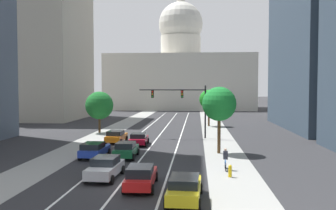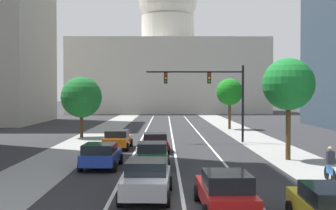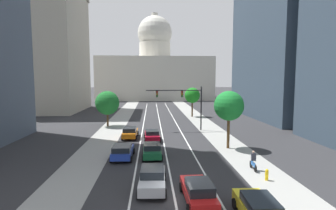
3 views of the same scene
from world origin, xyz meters
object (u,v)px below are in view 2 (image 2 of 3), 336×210
car_green (152,154)px  street_tree_far_right (288,85)px  car_yellow (332,209)px  traffic_signal_mast (212,87)px  car_crimson (155,142)px  car_orange (118,139)px  capitol_building (168,66)px  car_blue (101,155)px  cyclist (330,164)px  street_tree_mid_left (81,97)px  car_red (225,191)px  street_tree_mid_right (230,92)px  car_silver (147,179)px

car_green → street_tree_far_right: (8.75, 3.07, 4.12)m
car_yellow → traffic_signal_mast: traffic_signal_mast is taller
car_crimson → car_orange: car_orange is taller
car_crimson → capitol_building: bearing=-3.5°
traffic_signal_mast → car_blue: bearing=-119.0°
cyclist → capitol_building: bearing=6.6°
street_tree_far_right → traffic_signal_mast: bearing=109.5°
cyclist → street_tree_mid_left: (-16.26, 22.67, 3.10)m
car_green → cyclist: cyclist is taller
capitol_building → car_blue: capitol_building is taller
car_yellow → street_tree_far_right: size_ratio=0.71×
car_green → street_tree_mid_left: 20.05m
car_yellow → street_tree_mid_left: street_tree_mid_left is taller
traffic_signal_mast → car_red: bearing=-94.7°
cyclist → street_tree_mid_right: bearing=2.1°
car_green → car_yellow: 13.97m
car_silver → street_tree_mid_left: 27.35m
car_blue → car_yellow: (8.80, -12.43, 0.00)m
car_red → street_tree_far_right: size_ratio=0.73×
car_green → traffic_signal_mast: traffic_signal_mast is taller
street_tree_mid_right → car_red: bearing=-98.2°
car_silver → car_yellow: bearing=-127.7°
car_green → car_red: 10.49m
car_blue → traffic_signal_mast: size_ratio=0.50×
street_tree_mid_right → car_orange: bearing=-120.2°
car_yellow → traffic_signal_mast: size_ratio=0.54×
car_crimson → car_silver: bearing=177.6°
street_tree_mid_left → street_tree_mid_right: (15.99, 10.49, 0.55)m
street_tree_far_right → car_blue: bearing=-164.1°
car_yellow → car_blue: bearing=37.6°
cyclist → street_tree_far_right: street_tree_far_right is taller
car_silver → car_red: 3.73m
car_green → street_tree_far_right: 10.14m
car_crimson → street_tree_mid_left: bearing=32.0°
car_red → street_tree_far_right: street_tree_far_right is taller
car_orange → cyclist: cyclist is taller
car_red → car_yellow: bearing=-133.3°
car_blue → traffic_signal_mast: traffic_signal_mast is taller
capitol_building → car_blue: bearing=-93.1°
car_silver → cyclist: bearing=-66.3°
car_green → cyclist: bearing=-116.6°
street_tree_mid_right → car_green: bearing=-106.5°
capitol_building → street_tree_far_right: 78.42m
car_orange → street_tree_mid_right: street_tree_mid_right is taller
car_crimson → car_yellow: (5.86, -20.17, 0.06)m
car_crimson → car_red: bearing=-172.9°
capitol_building → car_silver: (-1.47, -88.71, -9.93)m
car_blue → car_silver: size_ratio=0.95×
car_red → car_blue: bearing=29.3°
car_orange → car_silver: (2.94, -16.83, 0.02)m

